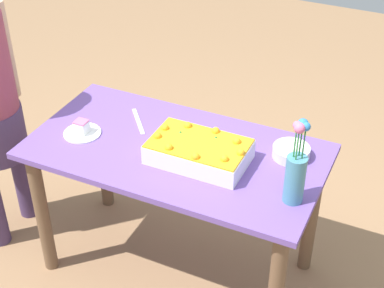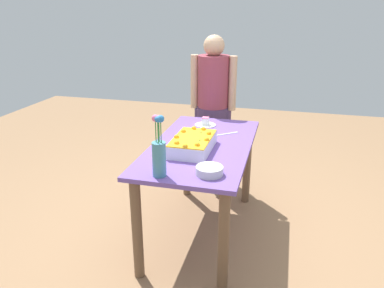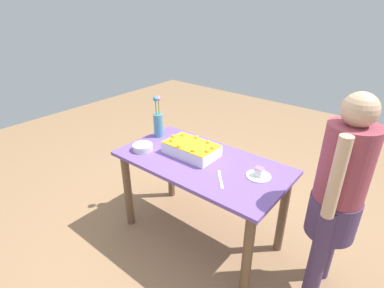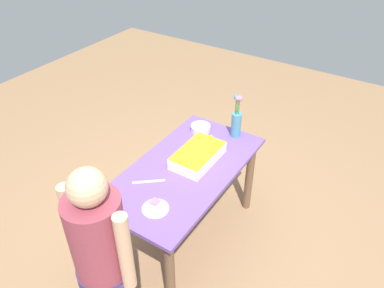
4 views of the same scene
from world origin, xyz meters
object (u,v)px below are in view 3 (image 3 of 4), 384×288
object	(u,v)px
sheet_cake	(191,149)
serving_plate_with_slice	(259,174)
cake_knife	(220,179)
flower_vase	(158,121)
person_standing	(339,191)
fruit_bowl	(143,147)

from	to	relation	value
sheet_cake	serving_plate_with_slice	bearing A→B (deg)	-176.02
sheet_cake	cake_knife	xyz separation A→B (m)	(-0.41, 0.17, -0.05)
serving_plate_with_slice	flower_vase	bearing A→B (deg)	-2.48
person_standing	serving_plate_with_slice	bearing A→B (deg)	4.60
fruit_bowl	person_standing	distance (m)	1.52
serving_plate_with_slice	cake_knife	xyz separation A→B (m)	(0.19, 0.21, -0.02)
serving_plate_with_slice	person_standing	bearing A→B (deg)	-175.40
flower_vase	person_standing	distance (m)	1.59
cake_knife	person_standing	bearing A→B (deg)	-110.81
fruit_bowl	serving_plate_with_slice	bearing A→B (deg)	-165.81
serving_plate_with_slice	cake_knife	size ratio (longest dim) A/B	0.76
serving_plate_with_slice	person_standing	xyz separation A→B (m)	(-0.53, -0.04, 0.06)
sheet_cake	fruit_bowl	distance (m)	0.42
sheet_cake	cake_knife	world-z (taller)	sheet_cake
sheet_cake	serving_plate_with_slice	xyz separation A→B (m)	(-0.60, -0.04, -0.03)
flower_vase	person_standing	world-z (taller)	person_standing
serving_plate_with_slice	cake_knife	bearing A→B (deg)	47.46
sheet_cake	cake_knife	bearing A→B (deg)	157.65
flower_vase	fruit_bowl	distance (m)	0.33
sheet_cake	person_standing	distance (m)	1.13
sheet_cake	serving_plate_with_slice	world-z (taller)	sheet_cake
serving_plate_with_slice	fruit_bowl	distance (m)	0.99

